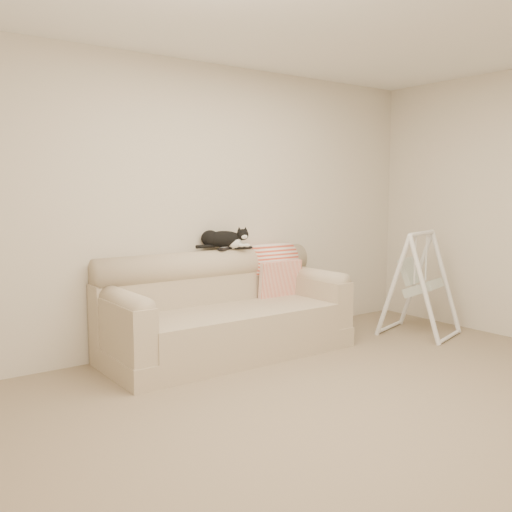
{
  "coord_description": "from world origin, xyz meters",
  "views": [
    {
      "loc": [
        -2.78,
        -2.57,
        1.45
      ],
      "look_at": [
        0.02,
        1.27,
        0.9
      ],
      "focal_mm": 40.0,
      "sensor_mm": 36.0,
      "label": 1
    }
  ],
  "objects_px": {
    "remote_a": "(225,248)",
    "remote_b": "(243,247)",
    "sofa": "(224,314)",
    "baby_swing": "(419,283)",
    "tuxedo_cat": "(223,239)"
  },
  "relations": [
    {
      "from": "remote_a",
      "to": "remote_b",
      "type": "height_order",
      "value": "remote_a"
    },
    {
      "from": "sofa",
      "to": "remote_b",
      "type": "relative_size",
      "value": 12.61
    },
    {
      "from": "remote_b",
      "to": "tuxedo_cat",
      "type": "bearing_deg",
      "value": 170.97
    },
    {
      "from": "remote_a",
      "to": "tuxedo_cat",
      "type": "bearing_deg",
      "value": 90.5
    },
    {
      "from": "remote_a",
      "to": "remote_b",
      "type": "relative_size",
      "value": 1.05
    },
    {
      "from": "remote_a",
      "to": "tuxedo_cat",
      "type": "relative_size",
      "value": 0.36
    },
    {
      "from": "remote_a",
      "to": "tuxedo_cat",
      "type": "distance_m",
      "value": 0.09
    },
    {
      "from": "sofa",
      "to": "remote_b",
      "type": "distance_m",
      "value": 0.71
    },
    {
      "from": "sofa",
      "to": "baby_swing",
      "type": "height_order",
      "value": "baby_swing"
    },
    {
      "from": "remote_b",
      "to": "tuxedo_cat",
      "type": "height_order",
      "value": "tuxedo_cat"
    },
    {
      "from": "sofa",
      "to": "remote_a",
      "type": "relative_size",
      "value": 12.03
    },
    {
      "from": "sofa",
      "to": "remote_b",
      "type": "height_order",
      "value": "remote_b"
    },
    {
      "from": "remote_a",
      "to": "tuxedo_cat",
      "type": "xyz_separation_m",
      "value": [
        -0.0,
        0.03,
        0.09
      ]
    },
    {
      "from": "baby_swing",
      "to": "remote_a",
      "type": "bearing_deg",
      "value": 155.26
    },
    {
      "from": "remote_b",
      "to": "baby_swing",
      "type": "relative_size",
      "value": 0.17
    }
  ]
}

